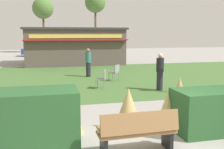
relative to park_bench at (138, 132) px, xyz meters
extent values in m
cube|color=#446B33|center=(0.53, 10.16, -0.48)|extent=(36.00, 12.00, 0.01)
cube|color=olive|center=(0.00, 0.07, -0.03)|extent=(1.71, 0.52, 0.06)
cube|color=olive|center=(0.00, -0.15, 0.25)|extent=(1.70, 0.17, 0.44)
cube|color=black|center=(-0.73, 0.05, -0.26)|extent=(0.09, 0.44, 0.45)
cube|color=black|center=(0.73, 0.09, -0.26)|extent=(0.09, 0.44, 0.45)
cube|color=olive|center=(-0.81, 0.05, 0.09)|extent=(0.07, 0.44, 0.06)
cube|color=olive|center=(0.81, 0.09, 0.09)|extent=(0.07, 0.44, 0.06)
cube|color=#28562B|center=(-2.21, 0.75, 0.18)|extent=(2.05, 1.10, 1.33)
cube|color=#28562B|center=(2.35, 0.77, 0.08)|extent=(2.07, 1.10, 1.11)
cone|color=tan|center=(0.22, 1.41, 0.09)|extent=(0.79, 0.79, 1.13)
cone|color=tan|center=(1.28, 1.27, 0.04)|extent=(0.62, 0.62, 1.04)
cone|color=tan|center=(-1.34, 1.53, 0.01)|extent=(0.77, 0.77, 0.98)
cone|color=tan|center=(1.86, 1.72, 0.18)|extent=(0.80, 0.80, 1.32)
cube|color=#594C47|center=(0.43, 17.86, 0.95)|extent=(7.91, 4.68, 2.87)
cube|color=#333338|center=(0.43, 17.86, 2.47)|extent=(8.21, 4.98, 0.16)
cube|color=maroon|center=(0.43, 15.34, 1.58)|extent=(8.01, 0.36, 0.08)
cube|color=#D8CC4C|center=(0.43, 15.50, 1.87)|extent=(7.12, 0.04, 0.28)
cube|color=gray|center=(1.65, 8.74, -0.03)|extent=(0.62, 0.62, 0.04)
cube|color=gray|center=(1.79, 8.60, 0.19)|extent=(0.34, 0.33, 0.44)
cylinder|color=gray|center=(1.66, 9.01, -0.26)|extent=(0.03, 0.03, 0.45)
cylinder|color=gray|center=(1.38, 8.75, -0.26)|extent=(0.03, 0.03, 0.45)
cylinder|color=gray|center=(1.92, 8.74, -0.26)|extent=(0.03, 0.03, 0.45)
cylinder|color=gray|center=(1.65, 8.47, -0.26)|extent=(0.03, 0.03, 0.45)
cylinder|color=gray|center=(-3.49, 5.26, -0.26)|extent=(0.03, 0.03, 0.45)
cube|color=gray|center=(0.55, 6.87, -0.03)|extent=(0.57, 0.57, 0.04)
cube|color=gray|center=(0.73, 6.80, 0.19)|extent=(0.19, 0.43, 0.44)
cylinder|color=gray|center=(0.44, 7.12, -0.26)|extent=(0.03, 0.03, 0.45)
cylinder|color=gray|center=(0.30, 6.76, -0.26)|extent=(0.03, 0.03, 0.45)
cylinder|color=gray|center=(0.79, 6.98, -0.26)|extent=(0.03, 0.03, 0.45)
cylinder|color=gray|center=(0.66, 6.63, -0.26)|extent=(0.03, 0.03, 0.45)
cylinder|color=#23232D|center=(0.51, 10.46, -0.06)|extent=(0.28, 0.28, 0.85)
cylinder|color=#336B66|center=(0.51, 10.46, 0.68)|extent=(0.34, 0.34, 0.62)
sphere|color=#8C6647|center=(0.51, 10.46, 1.10)|extent=(0.22, 0.22, 0.22)
cylinder|color=#23232D|center=(3.08, 5.88, -0.06)|extent=(0.28, 0.28, 0.85)
cylinder|color=black|center=(3.08, 5.88, 0.68)|extent=(0.34, 0.34, 0.62)
sphere|color=beige|center=(3.08, 5.88, 1.10)|extent=(0.22, 0.22, 0.22)
cube|color=navy|center=(-2.63, 26.77, 0.07)|extent=(4.29, 2.02, 0.60)
cube|color=black|center=(-2.78, 26.77, 0.50)|extent=(2.39, 1.70, 0.44)
cylinder|color=black|center=(-1.38, 27.76, -0.16)|extent=(0.65, 0.25, 0.64)
cylinder|color=black|center=(-1.29, 25.92, -0.16)|extent=(0.65, 0.25, 0.64)
cylinder|color=black|center=(-3.98, 27.62, -0.16)|extent=(0.65, 0.25, 0.64)
cylinder|color=black|center=(-3.89, 25.79, -0.16)|extent=(0.65, 0.25, 0.64)
cube|color=silver|center=(2.96, 26.77, 0.07)|extent=(4.32, 2.10, 0.60)
cube|color=black|center=(2.81, 26.76, 0.50)|extent=(2.42, 1.75, 0.44)
cylinder|color=black|center=(4.19, 27.79, -0.16)|extent=(0.65, 0.27, 0.64)
cylinder|color=black|center=(4.32, 25.95, -0.16)|extent=(0.65, 0.27, 0.64)
cylinder|color=black|center=(1.59, 27.60, -0.16)|extent=(0.65, 0.27, 0.64)
cylinder|color=black|center=(1.73, 25.76, -0.16)|extent=(0.65, 0.27, 0.64)
cylinder|color=brown|center=(4.64, 31.10, 2.34)|extent=(0.28, 0.28, 5.63)
sphere|color=#4C7233|center=(4.64, 31.10, 6.25)|extent=(2.80, 2.80, 2.80)
cylinder|color=brown|center=(-2.22, 32.18, 1.92)|extent=(0.28, 0.28, 4.80)
sphere|color=#4C7233|center=(-2.22, 32.18, 5.42)|extent=(2.80, 2.80, 2.80)
camera|label=1|loc=(-1.80, -5.12, 2.06)|focal=42.67mm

